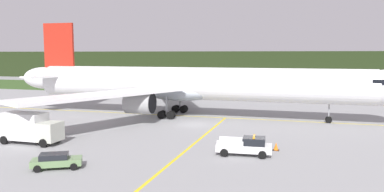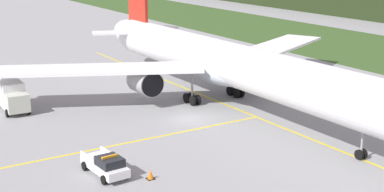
{
  "view_description": "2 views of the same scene",
  "coord_description": "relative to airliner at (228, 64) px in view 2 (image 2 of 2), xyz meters",
  "views": [
    {
      "loc": [
        15.46,
        -49.55,
        9.71
      ],
      "look_at": [
        -1.92,
        6.56,
        3.19
      ],
      "focal_mm": 35.97,
      "sensor_mm": 36.0,
      "label": 1
    },
    {
      "loc": [
        49.13,
        -29.04,
        18.0
      ],
      "look_at": [
        3.66,
        -1.75,
        3.67
      ],
      "focal_mm": 51.11,
      "sensor_mm": 36.0,
      "label": 2
    }
  ],
  "objects": [
    {
      "name": "ground",
      "position": [
        2.3,
        -6.68,
        -4.96
      ],
      "size": [
        320.0,
        320.0,
        0.0
      ],
      "primitive_type": "plane",
      "color": "gray"
    },
    {
      "name": "airliner",
      "position": [
        0.0,
        0.0,
        0.0
      ],
      "size": [
        60.49,
        50.57,
        14.76
      ],
      "color": "white",
      "rests_on": "ground"
    },
    {
      "name": "taxiway_centerline_spur",
      "position": [
        5.97,
        -18.09,
        -4.96
      ],
      "size": [
        0.96,
        36.01,
        0.01
      ],
      "primitive_type": "cube",
      "rotation": [
        0.0,
        0.0,
        -1.55
      ],
      "color": "yellow",
      "rests_on": "ground"
    },
    {
      "name": "catering_truck",
      "position": [
        -11.11,
        -22.36,
        -3.19
      ],
      "size": [
        6.67,
        2.68,
        3.49
      ],
      "color": "beige",
      "rests_on": "ground"
    },
    {
      "name": "apron_cone",
      "position": [
        14.65,
        -17.55,
        -4.57
      ],
      "size": [
        0.65,
        0.65,
        0.81
      ],
      "color": "black",
      "rests_on": "ground"
    },
    {
      "name": "taxiway_centerline_main",
      "position": [
        0.88,
        0.02,
        -4.96
      ],
      "size": [
        82.0,
        1.8,
        0.01
      ],
      "primitive_type": "cube",
      "rotation": [
        0.0,
        0.0,
        0.02
      ],
      "color": "yellow",
      "rests_on": "ground"
    },
    {
      "name": "ops_pickup_truck",
      "position": [
        12.08,
        -20.33,
        -4.06
      ],
      "size": [
        5.36,
        2.59,
        1.94
      ],
      "color": "white",
      "rests_on": "ground"
    }
  ]
}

